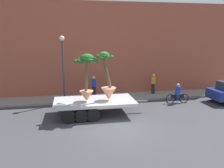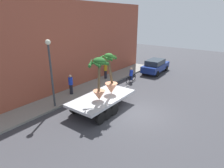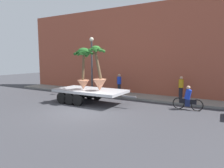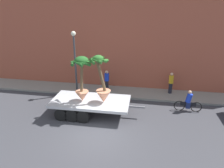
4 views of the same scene
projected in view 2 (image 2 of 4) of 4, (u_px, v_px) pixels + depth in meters
ground_plane at (138, 113)px, 13.43m from camera, size 60.00×60.00×0.00m
sidewalk at (78, 92)px, 16.86m from camera, size 24.00×2.20×0.15m
building_facade at (61, 47)px, 16.54m from camera, size 24.00×1.20×7.69m
flatbed_trailer at (100, 101)px, 13.54m from camera, size 6.07×2.60×0.98m
potted_palm_rear at (110, 77)px, 13.73m from camera, size 1.31×1.14×3.06m
potted_palm_middle at (99, 77)px, 12.66m from camera, size 1.50×1.54×2.94m
cyclist at (131, 76)px, 19.39m from camera, size 1.84×0.34×1.54m
parked_car at (155, 66)px, 22.60m from camera, size 4.56×2.00×1.58m
pedestrian_near_gate at (71, 84)px, 15.97m from camera, size 0.36×0.36×1.71m
pedestrian_far_left at (105, 70)px, 19.97m from camera, size 0.36×0.36×1.71m
street_lamp at (50, 65)px, 13.06m from camera, size 0.36×0.36×4.83m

